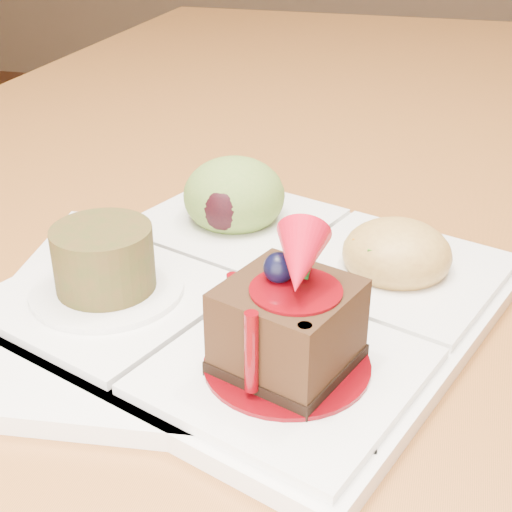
# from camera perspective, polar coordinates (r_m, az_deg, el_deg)

# --- Properties ---
(dining_table) EXTENTS (1.00, 1.80, 0.75)m
(dining_table) POSITION_cam_1_polar(r_m,az_deg,el_deg) (0.71, 6.17, 1.29)
(dining_table) COLOR #A05729
(dining_table) RESTS_ON ground
(sampler_plate) EXTENTS (0.35, 0.35, 0.11)m
(sampler_plate) POSITION_cam_1_polar(r_m,az_deg,el_deg) (0.47, 0.15, -1.18)
(sampler_plate) COLOR white
(sampler_plate) RESTS_ON dining_table
(second_plate) EXTENTS (0.27, 0.27, 0.01)m
(second_plate) POSITION_cam_1_polar(r_m,az_deg,el_deg) (0.46, -5.78, -4.19)
(second_plate) COLOR white
(second_plate) RESTS_ON dining_table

